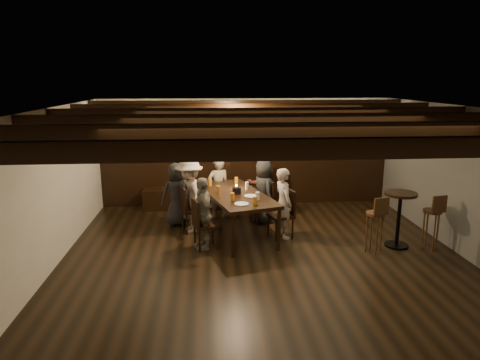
{
  "coord_description": "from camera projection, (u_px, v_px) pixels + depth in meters",
  "views": [
    {
      "loc": [
        -0.9,
        -6.04,
        2.83
      ],
      "look_at": [
        -0.31,
        1.3,
        1.08
      ],
      "focal_mm": 32.0,
      "sensor_mm": 36.0,
      "label": 1
    }
  ],
  "objects": [
    {
      "name": "pint_a",
      "position": [
        210.0,
        182.0,
        8.32
      ],
      "size": [
        0.07,
        0.07,
        0.14
      ],
      "primitive_type": "cylinder",
      "color": "#BF7219",
      "rests_on": "dining_table"
    },
    {
      "name": "condiment_caddy",
      "position": [
        237.0,
        191.0,
        7.74
      ],
      "size": [
        0.15,
        0.1,
        0.12
      ],
      "primitive_type": "cube",
      "color": "black",
      "rests_on": "dining_table"
    },
    {
      "name": "chair_right_far",
      "position": [
        281.0,
        223.0,
        7.75
      ],
      "size": [
        0.5,
        0.5,
        0.88
      ],
      "rotation": [
        0.0,
        0.0,
        1.85
      ],
      "color": "black",
      "rests_on": "floor"
    },
    {
      "name": "candle",
      "position": [
        236.0,
        187.0,
        8.11
      ],
      "size": [
        0.05,
        0.05,
        0.05
      ],
      "primitive_type": "cylinder",
      "color": "beige",
      "rests_on": "dining_table"
    },
    {
      "name": "pint_g",
      "position": [
        255.0,
        201.0,
        7.07
      ],
      "size": [
        0.07,
        0.07,
        0.14
      ],
      "primitive_type": "cylinder",
      "color": "#BF7219",
      "rests_on": "dining_table"
    },
    {
      "name": "person_left_near",
      "position": [
        190.0,
        195.0,
        7.97
      ],
      "size": [
        0.75,
        1.02,
        1.41
      ],
      "primitive_type": "imported",
      "rotation": [
        0.0,
        0.0,
        -1.29
      ],
      "color": "#BEAAA1",
      "rests_on": "floor"
    },
    {
      "name": "chair_left_near",
      "position": [
        192.0,
        217.0,
        8.08
      ],
      "size": [
        0.49,
        0.49,
        0.87
      ],
      "rotation": [
        0.0,
        0.0,
        -1.29
      ],
      "color": "black",
      "rests_on": "floor"
    },
    {
      "name": "plate_near",
      "position": [
        242.0,
        204.0,
        7.11
      ],
      "size": [
        0.24,
        0.24,
        0.01
      ],
      "primitive_type": "cylinder",
      "color": "white",
      "rests_on": "dining_table"
    },
    {
      "name": "pint_f",
      "position": [
        257.0,
        196.0,
        7.35
      ],
      "size": [
        0.07,
        0.07,
        0.14
      ],
      "primitive_type": "cylinder",
      "color": "silver",
      "rests_on": "dining_table"
    },
    {
      "name": "person_right_far",
      "position": [
        283.0,
        203.0,
        7.68
      ],
      "size": [
        0.43,
        0.54,
        1.29
      ],
      "primitive_type": "imported",
      "rotation": [
        0.0,
        0.0,
        1.85
      ],
      "color": "#B5A499",
      "rests_on": "floor"
    },
    {
      "name": "bar_stool_left",
      "position": [
        374.0,
        231.0,
        7.08
      ],
      "size": [
        0.32,
        0.34,
        0.97
      ],
      "rotation": [
        0.0,
        0.0,
        0.22
      ],
      "color": "#3E2613",
      "rests_on": "floor"
    },
    {
      "name": "person_bench_centre",
      "position": [
        218.0,
        188.0,
        8.79
      ],
      "size": [
        0.53,
        0.42,
        1.27
      ],
      "primitive_type": "imported",
      "rotation": [
        0.0,
        0.0,
        3.42
      ],
      "color": "gray",
      "rests_on": "floor"
    },
    {
      "name": "person_bench_left",
      "position": [
        177.0,
        194.0,
        8.35
      ],
      "size": [
        0.69,
        0.55,
        1.24
      ],
      "primitive_type": "imported",
      "rotation": [
        0.0,
        0.0,
        3.42
      ],
      "color": "#242426",
      "rests_on": "floor"
    },
    {
      "name": "person_right_near",
      "position": [
        263.0,
        191.0,
        8.5
      ],
      "size": [
        0.56,
        0.71,
        1.28
      ],
      "primitive_type": "imported",
      "rotation": [
        0.0,
        0.0,
        1.85
      ],
      "color": "black",
      "rests_on": "floor"
    },
    {
      "name": "pint_b",
      "position": [
        236.0,
        181.0,
        8.46
      ],
      "size": [
        0.07,
        0.07,
        0.14
      ],
      "primitive_type": "cylinder",
      "color": "#BF7219",
      "rests_on": "dining_table"
    },
    {
      "name": "chair_right_near",
      "position": [
        262.0,
        210.0,
        8.57
      ],
      "size": [
        0.48,
        0.48,
        0.85
      ],
      "rotation": [
        0.0,
        0.0,
        1.85
      ],
      "color": "black",
      "rests_on": "floor"
    },
    {
      "name": "pint_e",
      "position": [
        233.0,
        197.0,
        7.3
      ],
      "size": [
        0.07,
        0.07,
        0.14
      ],
      "primitive_type": "cylinder",
      "color": "#BF7219",
      "rests_on": "dining_table"
    },
    {
      "name": "bar_stool_right",
      "position": [
        431.0,
        229.0,
        7.2
      ],
      "size": [
        0.31,
        0.33,
        0.97
      ],
      "rotation": [
        0.0,
        0.0,
        0.18
      ],
      "color": "#3E2613",
      "rests_on": "floor"
    },
    {
      "name": "pint_d",
      "position": [
        247.0,
        186.0,
        8.07
      ],
      "size": [
        0.07,
        0.07,
        0.14
      ],
      "primitive_type": "cylinder",
      "color": "silver",
      "rests_on": "dining_table"
    },
    {
      "name": "person_bench_right",
      "position": [
        261.0,
        183.0,
        8.95
      ],
      "size": [
        0.78,
        0.68,
        1.37
      ],
      "primitive_type": "imported",
      "rotation": [
        0.0,
        0.0,
        3.42
      ],
      "color": "#54231C",
      "rests_on": "floor"
    },
    {
      "name": "plate_far",
      "position": [
        251.0,
        196.0,
        7.58
      ],
      "size": [
        0.24,
        0.24,
        0.01
      ],
      "primitive_type": "cylinder",
      "color": "white",
      "rests_on": "dining_table"
    },
    {
      "name": "room",
      "position": [
        238.0,
        169.0,
        8.46
      ],
      "size": [
        7.0,
        7.0,
        7.0
      ],
      "color": "black",
      "rests_on": "ground"
    },
    {
      "name": "dining_table",
      "position": [
        236.0,
        197.0,
        7.81
      ],
      "size": [
        1.49,
        2.28,
        0.79
      ],
      "rotation": [
        0.0,
        0.0,
        0.28
      ],
      "color": "black",
      "rests_on": "floor"
    },
    {
      "name": "person_left_far",
      "position": [
        203.0,
        213.0,
        7.17
      ],
      "size": [
        0.49,
        0.78,
        1.24
      ],
      "primitive_type": "imported",
      "rotation": [
        0.0,
        0.0,
        -1.29
      ],
      "color": "gray",
      "rests_on": "floor"
    },
    {
      "name": "pint_c",
      "position": [
        218.0,
        190.0,
        7.77
      ],
      "size": [
        0.07,
        0.07,
        0.14
      ],
      "primitive_type": "cylinder",
      "color": "#BF7219",
      "rests_on": "dining_table"
    },
    {
      "name": "chair_left_far",
      "position": [
        205.0,
        233.0,
        7.26
      ],
      "size": [
        0.49,
        0.49,
        0.87
      ],
      "rotation": [
        0.0,
        0.0,
        -1.29
      ],
      "color": "black",
      "rests_on": "floor"
    },
    {
      "name": "high_top_table",
      "position": [
        399.0,
        211.0,
        7.25
      ],
      "size": [
        0.54,
        0.54,
        0.96
      ],
      "color": "black",
      "rests_on": "floor"
    }
  ]
}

